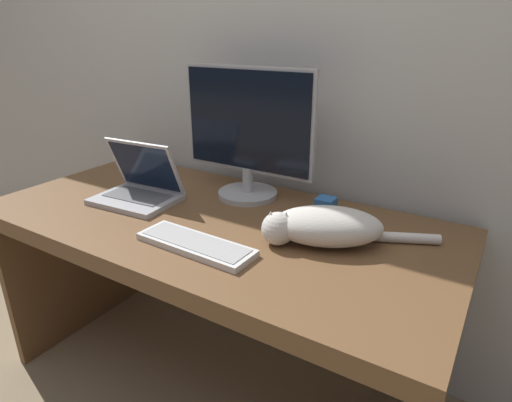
{
  "coord_description": "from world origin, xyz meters",
  "views": [
    {
      "loc": [
        0.84,
        -0.67,
        1.34
      ],
      "look_at": [
        0.2,
        0.35,
        0.85
      ],
      "focal_mm": 30.0,
      "sensor_mm": 36.0,
      "label": 1
    }
  ],
  "objects_px": {
    "cat": "(324,226)",
    "laptop": "(139,189)",
    "monitor": "(248,133)",
    "external_keyboard": "(196,244)"
  },
  "relations": [
    {
      "from": "external_keyboard",
      "to": "monitor",
      "type": "bearing_deg",
      "value": 104.24
    },
    {
      "from": "laptop",
      "to": "external_keyboard",
      "type": "bearing_deg",
      "value": -27.77
    },
    {
      "from": "monitor",
      "to": "cat",
      "type": "bearing_deg",
      "value": -27.81
    },
    {
      "from": "cat",
      "to": "external_keyboard",
      "type": "bearing_deg",
      "value": -168.71
    },
    {
      "from": "monitor",
      "to": "cat",
      "type": "height_order",
      "value": "monitor"
    },
    {
      "from": "external_keyboard",
      "to": "cat",
      "type": "xyz_separation_m",
      "value": [
        0.31,
        0.23,
        0.05
      ]
    },
    {
      "from": "cat",
      "to": "laptop",
      "type": "bearing_deg",
      "value": 158.28
    },
    {
      "from": "laptop",
      "to": "cat",
      "type": "xyz_separation_m",
      "value": [
        0.73,
        0.04,
        0.01
      ]
    },
    {
      "from": "monitor",
      "to": "cat",
      "type": "relative_size",
      "value": 1.1
    },
    {
      "from": "monitor",
      "to": "laptop",
      "type": "distance_m",
      "value": 0.46
    }
  ]
}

